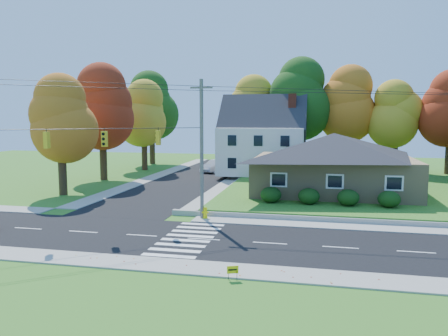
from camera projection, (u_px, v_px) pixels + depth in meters
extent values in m
plane|color=#3D7923|center=(204.00, 239.00, 26.32)|extent=(120.00, 120.00, 0.00)
cube|color=black|center=(204.00, 239.00, 26.31)|extent=(90.00, 8.00, 0.02)
cube|color=black|center=(195.00, 177.00, 53.23)|extent=(8.00, 44.00, 0.02)
cube|color=#9C9A90|center=(222.00, 220.00, 31.16)|extent=(90.00, 2.00, 0.08)
cube|color=#9C9A90|center=(178.00, 266.00, 21.46)|extent=(90.00, 2.00, 0.08)
cube|color=#3D7923|center=(382.00, 188.00, 43.94)|extent=(30.00, 30.00, 0.50)
cube|color=tan|center=(333.00, 175.00, 39.92)|extent=(14.00, 10.00, 3.20)
pyramid|color=#26262B|center=(334.00, 145.00, 39.61)|extent=(14.60, 10.60, 2.20)
cube|color=silver|center=(263.00, 150.00, 53.11)|extent=(10.00, 8.00, 5.60)
pyramid|color=#26262B|center=(263.00, 117.00, 52.65)|extent=(10.40, 8.40, 2.40)
cube|color=brown|center=(292.00, 134.00, 52.15)|extent=(0.90, 0.90, 9.60)
ellipsoid|color=#163A10|center=(271.00, 195.00, 35.07)|extent=(1.70, 1.70, 1.27)
ellipsoid|color=#163A10|center=(309.00, 196.00, 34.44)|extent=(1.70, 1.70, 1.27)
ellipsoid|color=#163A10|center=(348.00, 198.00, 33.81)|extent=(1.70, 1.70, 1.27)
ellipsoid|color=#163A10|center=(389.00, 199.00, 33.18)|extent=(1.70, 1.70, 1.27)
cylinder|color=#666059|center=(202.00, 150.00, 31.10)|extent=(0.26, 0.26, 10.00)
cube|color=#666059|center=(201.00, 88.00, 30.59)|extent=(1.60, 0.12, 0.12)
cube|color=gold|center=(47.00, 140.00, 26.46)|extent=(0.26, 0.34, 1.00)
cube|color=gold|center=(105.00, 139.00, 27.98)|extent=(0.34, 0.26, 1.00)
cube|color=gold|center=(158.00, 138.00, 29.57)|extent=(0.26, 0.34, 1.00)
cylinder|color=black|center=(79.00, 129.00, 27.23)|extent=(13.02, 10.43, 0.04)
cylinder|color=#3F2A19|center=(253.00, 148.00, 59.37)|extent=(0.80, 0.80, 5.40)
sphere|color=#B69423|center=(254.00, 119.00, 58.92)|extent=(6.72, 6.72, 6.72)
sphere|color=#B69423|center=(254.00, 106.00, 58.72)|extent=(5.91, 5.91, 5.91)
sphere|color=#B69423|center=(254.00, 94.00, 58.53)|extent=(5.11, 5.11, 5.11)
cylinder|color=#3F2A19|center=(298.00, 145.00, 57.09)|extent=(0.86, 0.86, 6.30)
sphere|color=#1F4C15|center=(298.00, 110.00, 56.56)|extent=(7.84, 7.84, 7.84)
sphere|color=#1F4C15|center=(299.00, 95.00, 56.33)|extent=(6.90, 6.90, 6.90)
sphere|color=#1F4C15|center=(299.00, 80.00, 56.10)|extent=(5.96, 5.96, 5.96)
cylinder|color=#3F2A19|center=(345.00, 147.00, 56.82)|extent=(0.83, 0.83, 5.85)
sphere|color=#C2661B|center=(346.00, 115.00, 56.33)|extent=(7.28, 7.28, 7.28)
sphere|color=#C2661B|center=(346.00, 100.00, 56.12)|extent=(6.41, 6.41, 6.41)
sphere|color=#C2661B|center=(347.00, 86.00, 55.91)|extent=(5.53, 5.53, 5.53)
cylinder|color=#3F2A19|center=(394.00, 152.00, 54.64)|extent=(0.77, 0.77, 4.95)
sphere|color=#B69423|center=(396.00, 124.00, 54.23)|extent=(6.16, 6.16, 6.16)
sphere|color=#B69423|center=(396.00, 111.00, 54.05)|extent=(5.42, 5.42, 5.42)
sphere|color=#B69423|center=(397.00, 98.00, 53.87)|extent=(4.68, 4.68, 4.68)
cylinder|color=#3F2A19|center=(62.00, 169.00, 41.25)|extent=(0.77, 0.77, 4.95)
sphere|color=#C2661B|center=(61.00, 131.00, 40.83)|extent=(6.16, 6.16, 6.16)
sphere|color=#C2661B|center=(60.00, 114.00, 40.66)|extent=(5.42, 5.42, 5.42)
sphere|color=#C2661B|center=(59.00, 98.00, 40.48)|extent=(4.68, 4.68, 4.68)
cylinder|color=#3F2A19|center=(103.00, 155.00, 51.11)|extent=(0.83, 0.83, 5.85)
sphere|color=maroon|center=(102.00, 119.00, 50.62)|extent=(7.28, 7.28, 7.28)
sphere|color=maroon|center=(102.00, 103.00, 50.41)|extent=(6.41, 6.41, 6.41)
sphere|color=maroon|center=(101.00, 87.00, 50.20)|extent=(5.53, 5.53, 5.53)
cylinder|color=#3F2A19|center=(144.00, 151.00, 60.64)|extent=(0.80, 0.80, 5.40)
sphere|color=#B69423|center=(144.00, 123.00, 60.19)|extent=(6.72, 6.72, 6.72)
sphere|color=#B69423|center=(144.00, 110.00, 59.99)|extent=(5.91, 5.91, 5.91)
sphere|color=#B69423|center=(143.00, 98.00, 59.80)|extent=(5.11, 5.11, 5.11)
cylinder|color=#3F2A19|center=(152.00, 144.00, 68.77)|extent=(0.86, 0.86, 6.30)
sphere|color=#1F4C15|center=(152.00, 115.00, 68.24)|extent=(7.84, 7.84, 7.84)
sphere|color=#1F4C15|center=(151.00, 102.00, 68.02)|extent=(6.90, 6.90, 6.90)
sphere|color=#1F4C15|center=(151.00, 89.00, 67.79)|extent=(5.96, 5.96, 5.96)
imported|color=#B4B8CB|center=(215.00, 166.00, 58.48)|extent=(3.39, 5.22, 1.62)
cylinder|color=yellow|center=(205.00, 218.00, 31.54)|extent=(0.40, 0.40, 0.11)
cylinder|color=yellow|center=(205.00, 214.00, 31.50)|extent=(0.27, 0.27, 0.61)
sphere|color=yellow|center=(205.00, 209.00, 31.46)|extent=(0.29, 0.29, 0.29)
cylinder|color=yellow|center=(205.00, 212.00, 31.49)|extent=(0.52, 0.21, 0.13)
cylinder|color=black|center=(228.00, 275.00, 19.77)|extent=(0.02, 0.02, 0.44)
cylinder|color=black|center=(237.00, 276.00, 19.69)|extent=(0.02, 0.02, 0.44)
cube|color=yellow|center=(233.00, 270.00, 19.70)|extent=(0.51, 0.21, 0.35)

